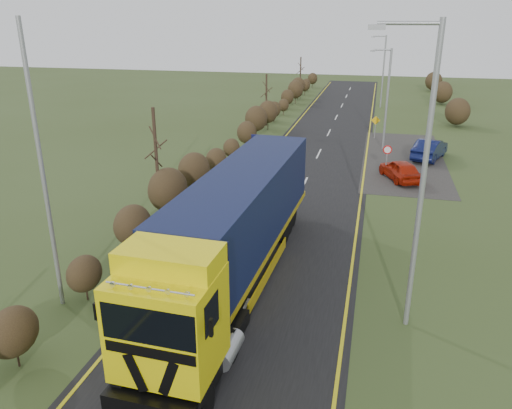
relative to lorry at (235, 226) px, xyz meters
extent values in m
plane|color=#35451D|center=(0.80, 1.50, -2.57)|extent=(160.00, 160.00, 0.00)
cube|color=black|center=(0.80, 11.50, -2.56)|extent=(8.00, 120.00, 0.02)
cube|color=#2C2A27|center=(7.30, 21.50, -2.55)|extent=(6.00, 18.00, 0.02)
cube|color=gold|center=(-2.90, 11.50, -2.54)|extent=(0.12, 116.00, 0.01)
cube|color=gold|center=(4.50, 11.50, -2.54)|extent=(0.12, 116.00, 0.01)
cube|color=silver|center=(0.80, -2.50, -2.54)|extent=(0.12, 3.00, 0.01)
cube|color=silver|center=(0.80, 5.50, -2.54)|extent=(0.12, 3.00, 0.01)
cube|color=silver|center=(0.80, 13.50, -2.54)|extent=(0.12, 3.00, 0.01)
cube|color=silver|center=(0.80, 21.50, -2.54)|extent=(0.12, 3.00, 0.01)
cube|color=silver|center=(0.80, 29.50, -2.54)|extent=(0.12, 3.00, 0.01)
cube|color=silver|center=(0.80, 37.50, -2.54)|extent=(0.12, 3.00, 0.01)
cube|color=silver|center=(0.80, 45.50, -2.54)|extent=(0.12, 3.00, 0.01)
cube|color=silver|center=(0.80, 53.50, -2.54)|extent=(0.12, 3.00, 0.01)
cube|color=silver|center=(0.80, 61.50, -2.54)|extent=(0.12, 3.00, 0.01)
ellipsoid|color=#2F2215|center=(-5.17, -6.50, -1.31)|extent=(1.34, 1.74, 1.54)
ellipsoid|color=#2F2215|center=(-5.22, -2.50, -1.43)|extent=(1.21, 1.57, 1.39)
ellipsoid|color=#2F2215|center=(-5.20, 1.50, -1.08)|extent=(1.58, 2.06, 1.82)
ellipsoid|color=#2F2215|center=(-5.18, 5.50, -0.73)|extent=(1.96, 2.55, 2.25)
ellipsoid|color=#2F2215|center=(-5.23, 9.50, -0.85)|extent=(1.83, 2.38, 2.10)
ellipsoid|color=#2F2215|center=(-5.15, 13.50, -1.28)|extent=(1.37, 1.78, 1.57)
ellipsoid|color=#2F2215|center=(-5.26, 17.50, -1.44)|extent=(1.20, 1.56, 1.38)
ellipsoid|color=#2F2215|center=(-5.12, 21.50, -1.11)|extent=(1.55, 2.02, 1.78)
ellipsoid|color=#2F2215|center=(-5.29, 25.50, -0.74)|extent=(1.95, 2.53, 2.24)
ellipsoid|color=#2F2215|center=(-5.10, 29.50, -0.83)|extent=(1.85, 2.41, 2.13)
ellipsoid|color=#2F2215|center=(-5.32, 33.50, -1.25)|extent=(1.40, 1.81, 1.61)
ellipsoid|color=#2F2215|center=(-5.07, 37.50, -1.44)|extent=(1.19, 1.55, 1.37)
ellipsoid|color=#2F2215|center=(-5.34, 41.50, -1.14)|extent=(1.52, 1.97, 1.75)
ellipsoid|color=#2F2215|center=(-5.04, 45.50, -0.75)|extent=(1.93, 2.51, 2.22)
ellipsoid|color=#2F2215|center=(-5.37, 49.50, -0.80)|extent=(1.88, 2.44, 2.16)
ellipsoid|color=#2F2215|center=(-5.02, 53.50, -1.23)|extent=(1.43, 1.85, 1.64)
ellipsoid|color=#2F2215|center=(-5.39, 57.50, -1.45)|extent=(1.19, 1.55, 1.37)
ellipsoid|color=#2F2215|center=(-5.00, 61.50, -1.17)|extent=(1.49, 1.93, 1.71)
cylinder|color=#34251A|center=(-5.70, 5.50, 0.46)|extent=(0.18, 0.18, 6.05)
cylinder|color=#34251A|center=(-5.70, 31.50, -0.04)|extent=(0.18, 0.18, 5.06)
cylinder|color=#34251A|center=(-5.70, 53.50, 0.01)|extent=(0.18, 0.18, 5.15)
cube|color=black|center=(0.00, -5.64, -1.81)|extent=(2.78, 5.04, 0.48)
cube|color=yellow|center=(0.00, -6.61, -0.04)|extent=(2.78, 2.47, 2.79)
cube|color=black|center=(0.00, -7.74, -1.98)|extent=(2.69, 0.24, 0.59)
cube|color=black|center=(-0.45, -7.80, -0.90)|extent=(0.65, 0.05, 1.16)
cube|color=black|center=(0.45, -7.80, -0.90)|extent=(0.65, 0.05, 1.16)
cube|color=black|center=(0.00, -7.77, 0.55)|extent=(2.52, 0.16, 1.02)
cube|color=black|center=(0.00, -7.80, -0.20)|extent=(2.47, 0.13, 0.30)
cube|color=yellow|center=(0.00, -6.23, 1.65)|extent=(2.74, 1.61, 0.60)
cylinder|color=silver|center=(0.00, -7.52, 1.46)|extent=(2.36, 0.16, 0.06)
cube|color=black|center=(-1.54, -7.52, 0.60)|extent=(0.08, 0.12, 0.48)
cube|color=black|center=(1.54, -7.52, 0.60)|extent=(0.08, 0.12, 0.48)
cylinder|color=gray|center=(-1.24, -5.21, -1.76)|extent=(0.66, 1.42, 0.60)
cylinder|color=gray|center=(1.24, -5.21, -1.76)|extent=(0.66, 1.42, 0.60)
cube|color=#C3A20D|center=(0.00, 1.34, -1.24)|extent=(3.24, 13.63, 0.26)
cube|color=black|center=(0.00, 1.34, 0.36)|extent=(3.20, 13.20, 2.95)
cube|color=#0F123F|center=(0.00, 7.91, 0.36)|extent=(2.66, 0.17, 2.95)
cube|color=#0F123F|center=(0.00, -5.23, 0.36)|extent=(2.66, 0.17, 2.95)
cube|color=black|center=(0.00, 5.42, -1.87)|extent=(2.63, 3.96, 0.38)
cube|color=#C3A20D|center=(-1.31, 0.27, -1.98)|extent=(0.29, 5.90, 0.48)
cube|color=#C3A20D|center=(1.31, 0.27, -1.98)|extent=(0.29, 5.90, 0.48)
cylinder|color=black|center=(-1.13, -7.36, -2.01)|extent=(0.39, 1.13, 1.12)
cylinder|color=black|center=(1.13, -7.36, -2.01)|extent=(0.39, 1.13, 1.12)
cylinder|color=black|center=(-1.13, -4.67, -2.01)|extent=(0.39, 1.13, 1.12)
cylinder|color=black|center=(1.13, -4.67, -2.01)|extent=(0.39, 1.13, 1.12)
cylinder|color=black|center=(-1.13, 4.45, -2.01)|extent=(0.39, 1.13, 1.12)
cylinder|color=black|center=(1.13, 4.45, -2.01)|extent=(0.39, 1.13, 1.12)
cylinder|color=black|center=(-1.13, 5.53, -2.01)|extent=(0.39, 1.13, 1.12)
cylinder|color=black|center=(1.13, 5.53, -2.01)|extent=(0.39, 1.13, 1.12)
cylinder|color=black|center=(-1.13, 6.60, -2.01)|extent=(0.39, 1.13, 1.12)
cylinder|color=black|center=(1.13, 6.60, -2.01)|extent=(0.39, 1.13, 1.12)
imported|color=#A81B08|center=(6.85, 15.98, -1.88)|extent=(3.04, 4.32, 1.37)
imported|color=#0A1038|center=(9.18, 21.99, -1.80)|extent=(3.09, 4.94, 1.54)
cylinder|color=gray|center=(6.60, -1.28, 2.53)|extent=(0.18, 0.18, 10.18)
cylinder|color=gray|center=(5.69, -1.28, 7.45)|extent=(1.81, 0.12, 0.12)
cube|color=gray|center=(4.79, -1.28, 7.33)|extent=(0.51, 0.20, 0.16)
cylinder|color=gray|center=(5.74, 24.48, 1.41)|extent=(0.18, 0.18, 7.96)
cylinder|color=gray|center=(5.04, 24.48, 5.26)|extent=(1.42, 0.12, 0.12)
cube|color=gray|center=(4.33, 24.48, 5.17)|extent=(0.40, 0.16, 0.12)
cylinder|color=gray|center=(5.40, 45.42, 1.59)|extent=(0.18, 0.18, 8.31)
cylinder|color=gray|center=(4.66, 45.42, 5.60)|extent=(1.48, 0.12, 0.12)
cube|color=gray|center=(3.92, 45.42, 5.51)|extent=(0.42, 0.17, 0.13)
cylinder|color=gray|center=(-6.01, -2.93, 2.55)|extent=(0.16, 0.16, 10.23)
cylinder|color=gray|center=(5.92, 16.63, -1.64)|extent=(0.08, 0.08, 1.86)
cylinder|color=red|center=(5.92, 16.60, -0.71)|extent=(0.59, 0.04, 0.59)
cylinder|color=white|center=(5.92, 16.58, -0.71)|extent=(0.45, 0.02, 0.45)
cylinder|color=gray|center=(5.00, 28.15, -1.80)|extent=(0.08, 0.08, 1.53)
cube|color=yellow|center=(5.00, 28.10, -0.93)|extent=(0.77, 0.04, 0.77)
camera|label=1|loc=(4.97, -17.17, 7.59)|focal=35.00mm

